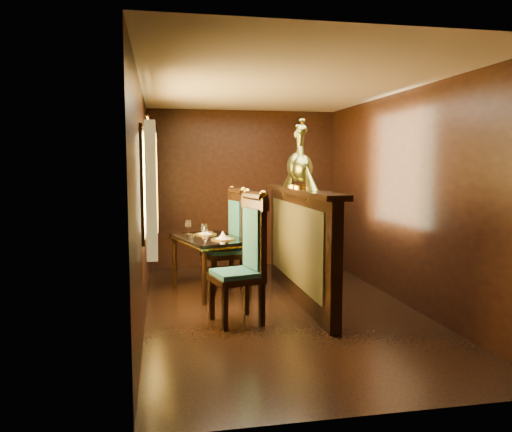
# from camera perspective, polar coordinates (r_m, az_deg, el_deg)

# --- Properties ---
(ground) EXTENTS (5.00, 5.00, 0.00)m
(ground) POSITION_cam_1_polar(r_m,az_deg,el_deg) (5.83, 2.64, -10.49)
(ground) COLOR black
(ground) RESTS_ON ground
(room_shell) EXTENTS (3.04, 5.04, 2.52)m
(room_shell) POSITION_cam_1_polar(r_m,az_deg,el_deg) (5.59, 1.83, 5.25)
(room_shell) COLOR black
(room_shell) RESTS_ON ground
(partition) EXTENTS (0.26, 2.70, 1.36)m
(partition) POSITION_cam_1_polar(r_m,az_deg,el_deg) (6.04, 4.97, -2.99)
(partition) COLOR black
(partition) RESTS_ON ground
(dining_table) EXTENTS (1.06, 1.37, 0.91)m
(dining_table) POSITION_cam_1_polar(r_m,az_deg,el_deg) (6.45, -5.32, -3.05)
(dining_table) COLOR black
(dining_table) RESTS_ON ground
(chair_left) EXTENTS (0.60, 0.62, 1.39)m
(chair_left) POSITION_cam_1_polar(r_m,az_deg,el_deg) (5.23, -0.99, -4.28)
(chair_left) COLOR black
(chair_left) RESTS_ON ground
(chair_right) EXTENTS (0.59, 0.61, 1.36)m
(chair_right) POSITION_cam_1_polar(r_m,az_deg,el_deg) (6.62, -2.79, -2.23)
(chair_right) COLOR black
(chair_right) RESTS_ON ground
(peacock_left) EXTENTS (0.24, 0.64, 0.76)m
(peacock_left) POSITION_cam_1_polar(r_m,az_deg,el_deg) (5.89, 5.33, 6.81)
(peacock_left) COLOR #1C5531
(peacock_left) RESTS_ON partition
(peacock_right) EXTENTS (0.26, 0.69, 0.82)m
(peacock_right) POSITION_cam_1_polar(r_m,az_deg,el_deg) (6.10, 4.75, 7.04)
(peacock_right) COLOR #1C5531
(peacock_right) RESTS_ON partition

